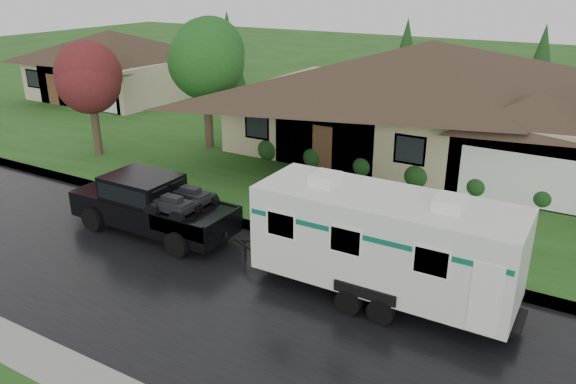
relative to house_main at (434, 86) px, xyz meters
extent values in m
plane|color=#234C17|center=(-2.29, -13.84, -3.59)|extent=(140.00, 140.00, 0.00)
cube|color=black|center=(-2.29, -15.84, -3.59)|extent=(140.00, 8.00, 0.01)
cube|color=gray|center=(-2.29, -11.59, -3.52)|extent=(140.00, 0.50, 0.15)
cube|color=#234C17|center=(-2.29, 1.16, -3.52)|extent=(140.00, 26.00, 0.15)
cube|color=tan|center=(-0.29, 0.16, -1.94)|extent=(18.00, 10.00, 3.00)
pyramid|color=#32241B|center=(-0.29, 0.16, 2.16)|extent=(19.44, 10.80, 2.60)
cube|color=tan|center=(5.11, -2.84, -2.09)|extent=(5.76, 4.00, 2.70)
cube|color=tan|center=(-24.29, 2.16, -2.04)|extent=(10.00, 8.00, 2.80)
pyramid|color=#32241B|center=(-24.29, 2.16, 1.36)|extent=(10.80, 8.64, 2.00)
cube|color=tan|center=(-21.29, 0.16, -2.18)|extent=(3.20, 4.00, 2.52)
cylinder|color=#382B1E|center=(-10.37, -4.51, -1.98)|extent=(0.44, 0.44, 2.92)
sphere|color=#23611F|center=(-10.37, -4.51, 1.21)|extent=(4.03, 4.03, 4.03)
cylinder|color=#382B1E|center=(-14.41, -8.41, -2.26)|extent=(0.39, 0.39, 2.36)
sphere|color=maroon|center=(-14.41, -8.41, 0.33)|extent=(3.26, 3.26, 3.26)
sphere|color=#143814|center=(-6.59, -4.54, -2.94)|extent=(1.00, 1.00, 1.00)
sphere|color=#143814|center=(-4.07, -4.54, -2.94)|extent=(1.00, 1.00, 1.00)
sphere|color=#143814|center=(-1.55, -4.54, -2.94)|extent=(1.00, 1.00, 1.00)
sphere|color=#143814|center=(0.97, -4.54, -2.94)|extent=(1.00, 1.00, 1.00)
sphere|color=#143814|center=(3.49, -4.54, -2.94)|extent=(1.00, 1.00, 1.00)
sphere|color=#143814|center=(6.01, -4.54, -2.94)|extent=(1.00, 1.00, 1.00)
cube|color=black|center=(-5.79, -13.65, -2.78)|extent=(6.24, 2.08, 0.89)
cube|color=black|center=(-8.08, -13.65, -2.50)|extent=(1.66, 2.03, 0.36)
cube|color=black|center=(-6.21, -13.65, -1.98)|extent=(2.50, 1.96, 0.94)
cube|color=black|center=(-6.21, -13.65, -1.93)|extent=(2.29, 2.00, 0.57)
cube|color=black|center=(-3.81, -13.65, -2.57)|extent=(2.29, 1.98, 0.06)
cylinder|color=black|center=(-7.77, -14.67, -3.15)|extent=(0.87, 0.33, 0.87)
cylinder|color=black|center=(-7.77, -12.63, -3.15)|extent=(0.87, 0.33, 0.87)
cylinder|color=black|center=(-3.81, -14.67, -3.15)|extent=(0.87, 0.33, 0.87)
cylinder|color=black|center=(-3.81, -12.63, -3.15)|extent=(0.87, 0.33, 0.87)
cube|color=silver|center=(2.91, -13.65, -1.74)|extent=(7.28, 2.50, 2.55)
cube|color=black|center=(2.91, -13.65, -3.18)|extent=(7.70, 1.25, 0.15)
cube|color=#0D5C46|center=(2.91, -13.65, -1.18)|extent=(7.14, 2.52, 0.15)
cube|color=white|center=(1.04, -13.65, -0.30)|extent=(0.73, 0.83, 0.33)
cube|color=white|center=(4.58, -13.65, -0.30)|extent=(0.73, 0.83, 0.33)
cylinder|color=black|center=(2.44, -14.88, -3.23)|extent=(0.73, 0.25, 0.73)
cylinder|color=black|center=(2.44, -12.42, -3.23)|extent=(0.73, 0.25, 0.73)
cylinder|color=black|center=(3.38, -14.88, -3.23)|extent=(0.73, 0.25, 0.73)
cylinder|color=black|center=(3.38, -12.42, -3.23)|extent=(0.73, 0.25, 0.73)
camera|label=1|loc=(7.68, -27.06, 5.15)|focal=35.00mm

